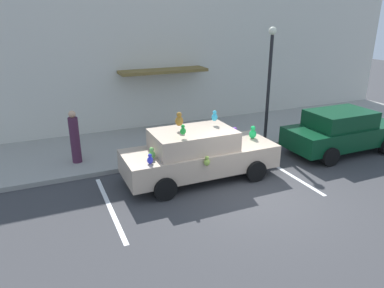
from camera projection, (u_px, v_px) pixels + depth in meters
ground_plane at (255, 196)px, 9.86m from camera, size 60.00×60.00×0.00m
sidewalk at (185, 139)px, 14.13m from camera, size 24.00×4.00×0.15m
storefront_building at (165, 53)px, 14.91m from camera, size 24.00×1.25×6.40m
parking_stripe_front at (285, 171)px, 11.38m from camera, size 0.12×3.60×0.01m
parking_stripe_rear at (110, 207)px, 9.27m from camera, size 0.12×3.60×0.01m
plush_covered_car at (198, 154)px, 10.64m from camera, size 4.60×1.95×2.09m
parked_sedan_behind at (342, 131)px, 12.74m from camera, size 4.26×1.91×1.54m
teddy_bear_on_sidewalk at (206, 137)px, 13.23m from camera, size 0.33×0.28×0.64m
street_lamp_post at (270, 74)px, 12.99m from camera, size 0.28×0.28×4.16m
pedestrian_near_shopfront at (75, 138)px, 11.45m from camera, size 0.31×0.31×1.73m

